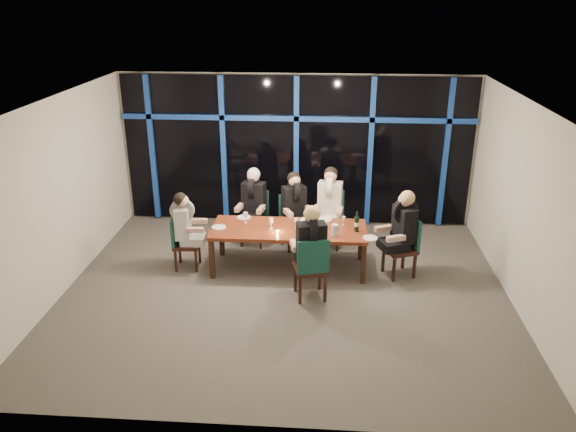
{
  "coord_description": "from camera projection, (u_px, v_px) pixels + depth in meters",
  "views": [
    {
      "loc": [
        0.6,
        -7.83,
        4.46
      ],
      "look_at": [
        0.0,
        0.6,
        1.05
      ],
      "focal_mm": 35.0,
      "sensor_mm": 36.0,
      "label": 1
    }
  ],
  "objects": [
    {
      "name": "diner_far_right",
      "position": [
        330.0,
        196.0,
        10.16
      ],
      "size": [
        0.55,
        0.68,
        1.01
      ],
      "rotation": [
        0.0,
        0.0,
        -0.14
      ],
      "color": "silver",
      "rests_on": "ground"
    },
    {
      "name": "diner_far_mid",
      "position": [
        295.0,
        200.0,
        10.13
      ],
      "size": [
        0.62,
        0.68,
        0.96
      ],
      "rotation": [
        0.0,
        0.0,
        0.43
      ],
      "color": "black",
      "rests_on": "ground"
    },
    {
      "name": "chair_far_left",
      "position": [
        255.0,
        214.0,
        10.49
      ],
      "size": [
        0.54,
        0.54,
        1.01
      ],
      "rotation": [
        0.0,
        0.0,
        -0.17
      ],
      "color": "black",
      "rests_on": "ground"
    },
    {
      "name": "diner_end_left",
      "position": [
        185.0,
        220.0,
        9.39
      ],
      "size": [
        0.59,
        0.48,
        0.91
      ],
      "rotation": [
        0.0,
        0.0,
        1.62
      ],
      "color": "black",
      "rests_on": "ground"
    },
    {
      "name": "plate_far_right",
      "position": [
        325.0,
        220.0,
        9.74
      ],
      "size": [
        0.24,
        0.24,
        0.01
      ],
      "primitive_type": "cylinder",
      "color": "white",
      "rests_on": "dining_table"
    },
    {
      "name": "wine_glass_a",
      "position": [
        271.0,
        221.0,
        9.32
      ],
      "size": [
        0.07,
        0.07,
        0.19
      ],
      "color": "silver",
      "rests_on": "dining_table"
    },
    {
      "name": "plate_end_left",
      "position": [
        219.0,
        227.0,
        9.43
      ],
      "size": [
        0.24,
        0.24,
        0.01
      ],
      "primitive_type": "cylinder",
      "color": "white",
      "rests_on": "dining_table"
    },
    {
      "name": "wine_glass_e",
      "position": [
        344.0,
        219.0,
        9.49
      ],
      "size": [
        0.06,
        0.06,
        0.16
      ],
      "color": "silver",
      "rests_on": "dining_table"
    },
    {
      "name": "plate_near_mid",
      "position": [
        303.0,
        238.0,
        9.03
      ],
      "size": [
        0.24,
        0.24,
        0.01
      ],
      "primitive_type": "cylinder",
      "color": "white",
      "rests_on": "dining_table"
    },
    {
      "name": "diner_far_left",
      "position": [
        253.0,
        196.0,
        10.27
      ],
      "size": [
        0.54,
        0.66,
        0.98
      ],
      "rotation": [
        0.0,
        0.0,
        -0.17
      ],
      "color": "black",
      "rests_on": "ground"
    },
    {
      "name": "plate_far_left",
      "position": [
        244.0,
        217.0,
        9.84
      ],
      "size": [
        0.24,
        0.24,
        0.01
      ],
      "primitive_type": "cylinder",
      "color": "white",
      "rests_on": "dining_table"
    },
    {
      "name": "chair_far_mid",
      "position": [
        293.0,
        218.0,
        10.35
      ],
      "size": [
        0.61,
        0.61,
        0.99
      ],
      "rotation": [
        0.0,
        0.0,
        0.43
      ],
      "color": "black",
      "rests_on": "ground"
    },
    {
      "name": "window_wall",
      "position": [
        297.0,
        149.0,
        11.08
      ],
      "size": [
        6.86,
        0.43,
        2.94
      ],
      "color": "black",
      "rests_on": "ground"
    },
    {
      "name": "diner_near_mid",
      "position": [
        311.0,
        238.0,
        8.42
      ],
      "size": [
        0.59,
        0.71,
        1.02
      ],
      "rotation": [
        0.0,
        0.0,
        3.38
      ],
      "color": "black",
      "rests_on": "ground"
    },
    {
      "name": "dining_table",
      "position": [
        289.0,
        232.0,
        9.44
      ],
      "size": [
        2.6,
        1.0,
        0.75
      ],
      "color": "maroon",
      "rests_on": "ground"
    },
    {
      "name": "wine_glass_c",
      "position": [
        321.0,
        222.0,
        9.37
      ],
      "size": [
        0.06,
        0.06,
        0.16
      ],
      "color": "silver",
      "rests_on": "dining_table"
    },
    {
      "name": "tea_light",
      "position": [
        278.0,
        231.0,
        9.25
      ],
      "size": [
        0.05,
        0.05,
        0.03
      ],
      "primitive_type": "cylinder",
      "color": "#F8994A",
      "rests_on": "dining_table"
    },
    {
      "name": "chair_end_right",
      "position": [
        405.0,
        243.0,
        9.28
      ],
      "size": [
        0.62,
        0.62,
        1.02
      ],
      "rotation": [
        0.0,
        0.0,
        5.1
      ],
      "color": "black",
      "rests_on": "ground"
    },
    {
      "name": "water_pitcher",
      "position": [
        335.0,
        230.0,
        9.08
      ],
      "size": [
        0.12,
        0.11,
        0.2
      ],
      "rotation": [
        0.0,
        0.0,
        0.05
      ],
      "color": "silver",
      "rests_on": "dining_table"
    },
    {
      "name": "wine_glass_b",
      "position": [
        296.0,
        221.0,
        9.39
      ],
      "size": [
        0.06,
        0.06,
        0.17
      ],
      "color": "silver",
      "rests_on": "dining_table"
    },
    {
      "name": "plate_end_right",
      "position": [
        367.0,
        238.0,
        9.02
      ],
      "size": [
        0.24,
        0.24,
        0.01
      ],
      "primitive_type": "cylinder",
      "color": "white",
      "rests_on": "dining_table"
    },
    {
      "name": "chair_far_right",
      "position": [
        330.0,
        215.0,
        10.4
      ],
      "size": [
        0.54,
        0.54,
        1.04
      ],
      "rotation": [
        0.0,
        0.0,
        -0.14
      ],
      "color": "black",
      "rests_on": "ground"
    },
    {
      "name": "chair_end_left",
      "position": [
        182.0,
        240.0,
        9.53
      ],
      "size": [
        0.45,
        0.45,
        0.93
      ],
      "rotation": [
        0.0,
        0.0,
        1.62
      ],
      "color": "black",
      "rests_on": "ground"
    },
    {
      "name": "diner_end_right",
      "position": [
        402.0,
        222.0,
        9.1
      ],
      "size": [
        0.7,
        0.63,
        0.99
      ],
      "rotation": [
        0.0,
        0.0,
        5.1
      ],
      "color": "black",
      "rests_on": "ground"
    },
    {
      "name": "chair_near_mid",
      "position": [
        312.0,
        265.0,
        8.5
      ],
      "size": [
        0.59,
        0.59,
        1.05
      ],
      "rotation": [
        0.0,
        0.0,
        3.38
      ],
      "color": "black",
      "rests_on": "ground"
    },
    {
      "name": "plate_far_mid",
      "position": [
        307.0,
        220.0,
        9.71
      ],
      "size": [
        0.24,
        0.24,
        0.01
      ],
      "primitive_type": "cylinder",
      "color": "white",
      "rests_on": "dining_table"
    },
    {
      "name": "wine_bottle",
      "position": [
        357.0,
        224.0,
        9.24
      ],
      "size": [
        0.08,
        0.08,
        0.35
      ],
      "rotation": [
        0.0,
        0.0,
        -0.14
      ],
      "color": "black",
      "rests_on": "dining_table"
    },
    {
      "name": "room",
      "position": [
        285.0,
        170.0,
        8.19
      ],
      "size": [
        7.04,
        7.0,
        3.02
      ],
      "color": "#5D5852",
      "rests_on": "ground"
    },
    {
      "name": "wine_glass_d",
      "position": [
        246.0,
        215.0,
        9.59
      ],
      "size": [
        0.07,
        0.07,
        0.18
      ],
      "color": "white",
      "rests_on": "dining_table"
    }
  ]
}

